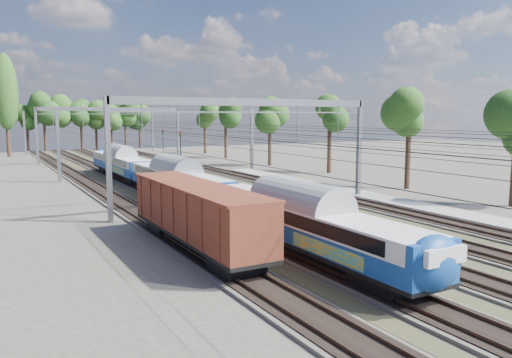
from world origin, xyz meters
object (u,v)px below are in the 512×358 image
freight_boxcar (196,212)px  signal_far (163,140)px  worker (103,156)px  emu_train (177,176)px  signal_near (181,146)px

freight_boxcar → signal_far: size_ratio=2.76×
worker → emu_train: bearing=152.0°
emu_train → signal_far: 49.67m
worker → signal_far: bearing=-103.0°
freight_boxcar → worker: (7.96, 60.56, -1.42)m
signal_near → freight_boxcar: bearing=-97.7°
freight_boxcar → emu_train: bearing=73.6°
emu_train → signal_far: size_ratio=11.35×
signal_near → signal_far: bearing=89.0°
freight_boxcar → worker: bearing=82.5°
emu_train → signal_near: size_ratio=10.55×
worker → signal_near: size_ratio=0.29×
emu_train → freight_boxcar: size_ratio=4.11×
worker → signal_near: 21.88m
worker → signal_near: (6.10, -20.84, 2.68)m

